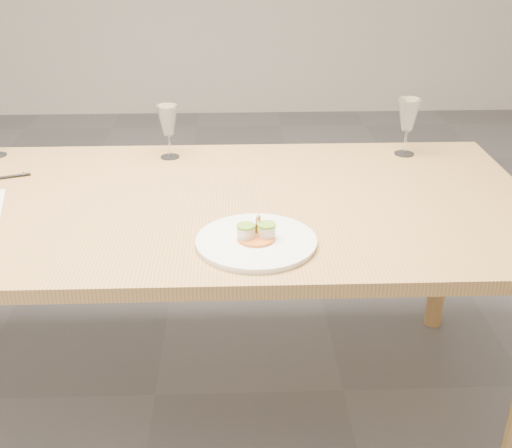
{
  "coord_description": "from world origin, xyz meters",
  "views": [
    {
      "loc": [
        0.29,
        -1.77,
        1.53
      ],
      "look_at": [
        0.35,
        -0.28,
        0.8
      ],
      "focal_mm": 45.0,
      "sensor_mm": 36.0,
      "label": 1
    }
  ],
  "objects_px": {
    "wine_glass_3": "(408,116)",
    "dining_table": "(140,221)",
    "ballpoint_pen": "(8,177)",
    "wine_glass_2": "(168,121)",
    "dinner_plate": "(256,240)"
  },
  "relations": [
    {
      "from": "wine_glass_3",
      "to": "dining_table",
      "type": "bearing_deg",
      "value": -157.44
    },
    {
      "from": "ballpoint_pen",
      "to": "wine_glass_2",
      "type": "distance_m",
      "value": 0.56
    },
    {
      "from": "dinner_plate",
      "to": "wine_glass_3",
      "type": "bearing_deg",
      "value": 50.46
    },
    {
      "from": "dining_table",
      "to": "wine_glass_2",
      "type": "height_order",
      "value": "wine_glass_2"
    },
    {
      "from": "dining_table",
      "to": "ballpoint_pen",
      "type": "xyz_separation_m",
      "value": [
        -0.45,
        0.19,
        0.07
      ]
    },
    {
      "from": "dining_table",
      "to": "wine_glass_2",
      "type": "relative_size",
      "value": 12.83
    },
    {
      "from": "dinner_plate",
      "to": "dining_table",
      "type": "bearing_deg",
      "value": 139.5
    },
    {
      "from": "dining_table",
      "to": "dinner_plate",
      "type": "relative_size",
      "value": 7.6
    },
    {
      "from": "dinner_plate",
      "to": "wine_glass_2",
      "type": "relative_size",
      "value": 1.69
    },
    {
      "from": "ballpoint_pen",
      "to": "dining_table",
      "type": "bearing_deg",
      "value": -43.18
    },
    {
      "from": "dinner_plate",
      "to": "wine_glass_3",
      "type": "xyz_separation_m",
      "value": [
        0.55,
        0.67,
        0.13
      ]
    },
    {
      "from": "ballpoint_pen",
      "to": "wine_glass_3",
      "type": "height_order",
      "value": "wine_glass_3"
    },
    {
      "from": "ballpoint_pen",
      "to": "wine_glass_2",
      "type": "bearing_deg",
      "value": -0.51
    },
    {
      "from": "dining_table",
      "to": "ballpoint_pen",
      "type": "relative_size",
      "value": 17.16
    },
    {
      "from": "ballpoint_pen",
      "to": "wine_glass_3",
      "type": "relative_size",
      "value": 0.7
    }
  ]
}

